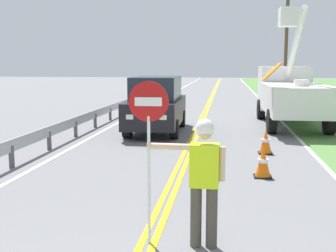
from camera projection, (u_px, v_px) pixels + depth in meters
name	position (u px, v px, depth m)	size (l,w,h in m)	color
centerline_yellow_left	(203.00, 113.00, 22.40)	(0.11, 110.00, 0.01)	yellow
centerline_yellow_right	(207.00, 113.00, 22.37)	(0.11, 110.00, 0.01)	yellow
edge_line_right	(274.00, 114.00, 21.90)	(0.12, 110.00, 0.01)	silver
edge_line_left	(138.00, 112.00, 22.87)	(0.12, 110.00, 0.01)	silver
flagger_worker	(204.00, 175.00, 5.83)	(1.09, 0.25, 1.83)	#474238
stop_sign_paddle	(149.00, 126.00, 5.85)	(0.56, 0.04, 2.33)	silver
utility_bucket_truck	(290.00, 92.00, 17.92)	(2.67, 6.84, 4.99)	white
oncoming_suv_nearest	(157.00, 104.00, 15.94)	(1.98, 4.63, 2.10)	black
utility_pole_mid	(286.00, 40.00, 34.06)	(1.80, 0.28, 8.62)	brown
traffic_cone_lead	(263.00, 163.00, 9.61)	(0.40, 0.40, 0.70)	orange
traffic_cone_mid	(266.00, 142.00, 12.16)	(0.40, 0.40, 0.70)	orange
guardrail_left_shoulder	(103.00, 112.00, 18.33)	(0.10, 32.00, 0.71)	#9EA0A3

